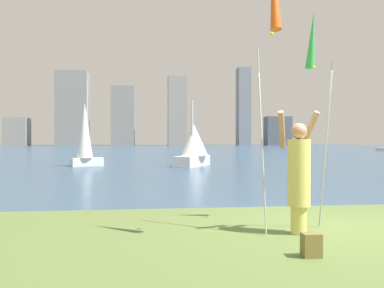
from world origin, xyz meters
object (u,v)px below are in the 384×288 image
Objects in this scene: sailboat_0 at (85,135)px; sailboat_8 at (193,146)px; sailboat_4 at (191,150)px; bag at (311,245)px; kite_flag_right at (313,46)px; person at (299,173)px.

sailboat_0 is 5.94m from sailboat_8.
sailboat_0 is at bearing -109.94° from sailboat_4.
sailboat_0 is at bearing 106.69° from bag.
sailboat_4 reaches higher than bag.
sailboat_0 reaches higher than kite_flag_right.
kite_flag_right is at bearing 56.30° from person.
sailboat_0 is (-5.61, 16.51, 0.76)m from person.
bag is at bearing -73.31° from sailboat_0.
kite_flag_right is 1.00× the size of sailboat_8.
bag is 0.06× the size of sailboat_4.
person is at bearing -71.22° from sailboat_0.
sailboat_0 is (-6.14, 15.79, -1.35)m from kite_flag_right.
bag is 18.54m from sailboat_0.
kite_flag_right is 15.60m from sailboat_8.
kite_flag_right reaches higher than person.
person is 16.20m from sailboat_8.
kite_flag_right reaches higher than bag.
sailboat_8 reaches higher than bag.
sailboat_8 is (-2.55, -23.63, 0.79)m from sailboat_4.
sailboat_8 is (-0.23, 15.48, -1.93)m from kite_flag_right.
kite_flag_right is 0.77× the size of sailboat_0.
sailboat_4 is 23.78m from sailboat_8.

